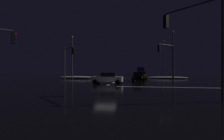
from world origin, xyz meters
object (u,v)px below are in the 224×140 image
(sedan_white_crossing, at_px, (108,78))
(streetlamp_right_far, at_px, (163,56))
(sedan_orange, at_px, (142,75))
(traffic_signal_se, at_px, (196,31))
(box_truck, at_px, (141,70))
(streetlamp_left_near, at_px, (72,54))
(sedan_black, at_px, (138,76))
(sedan_gray, at_px, (141,73))
(traffic_signal_nw, at_px, (68,57))
(streetlamp_right_near, at_px, (173,52))
(traffic_signal_ne, at_px, (168,55))
(sedan_silver, at_px, (142,73))
(sedan_blue, at_px, (141,75))
(sedan_green, at_px, (142,74))

(sedan_white_crossing, relative_size, streetlamp_right_far, 0.44)
(sedan_orange, xyz_separation_m, streetlamp_right_far, (5.80, 13.56, 4.86))
(sedan_white_crossing, bearing_deg, traffic_signal_se, -54.42)
(box_truck, xyz_separation_m, streetlamp_left_near, (-13.64, -32.77, 3.42))
(sedan_black, relative_size, sedan_gray, 1.00)
(traffic_signal_nw, bearing_deg, sedan_white_crossing, -29.19)
(sedan_gray, distance_m, streetlamp_right_near, 26.79)
(traffic_signal_se, distance_m, traffic_signal_ne, 16.22)
(sedan_orange, xyz_separation_m, sedan_gray, (-0.35, 23.24, 0.00))
(sedan_gray, xyz_separation_m, traffic_signal_ne, (4.39, -31.94, 3.39))
(box_truck, xyz_separation_m, sedan_white_crossing, (-4.12, -43.42, -0.91))
(box_truck, relative_size, sedan_white_crossing, 1.91)
(traffic_signal_se, xyz_separation_m, traffic_signal_ne, (0.18, 16.22, -0.47))
(box_truck, relative_size, streetlamp_right_far, 0.83)
(sedan_orange, height_order, traffic_signal_se, traffic_signal_se)
(streetlamp_right_near, distance_m, streetlamp_left_near, 19.92)
(traffic_signal_nw, bearing_deg, traffic_signal_ne, 0.47)
(sedan_white_crossing, bearing_deg, streetlamp_right_near, 45.68)
(sedan_black, height_order, streetlamp_left_near, streetlamp_left_near)
(sedan_white_crossing, xyz_separation_m, streetlamp_left_near, (-9.52, 10.65, 4.33))
(sedan_gray, relative_size, traffic_signal_ne, 0.71)
(streetlamp_right_far, bearing_deg, sedan_orange, -113.18)
(traffic_signal_nw, relative_size, traffic_signal_ne, 0.97)
(sedan_orange, xyz_separation_m, sedan_silver, (-0.04, 17.88, 0.00))
(sedan_silver, relative_size, box_truck, 0.52)
(sedan_blue, relative_size, streetlamp_left_near, 0.49)
(sedan_white_crossing, bearing_deg, box_truck, 84.58)
(traffic_signal_nw, bearing_deg, box_truck, 73.31)
(traffic_signal_nw, xyz_separation_m, traffic_signal_ne, (16.26, 0.13, 0.11))
(sedan_orange, relative_size, streetlamp_right_near, 0.47)
(sedan_white_crossing, bearing_deg, sedan_silver, 81.63)
(sedan_green, distance_m, traffic_signal_se, 37.59)
(sedan_blue, relative_size, box_truck, 0.52)
(sedan_orange, distance_m, streetlamp_right_near, 7.75)
(traffic_signal_ne, bearing_deg, sedan_green, 101.14)
(sedan_blue, height_order, sedan_gray, same)
(sedan_white_crossing, bearing_deg, traffic_signal_nw, 150.81)
(sedan_green, bearing_deg, streetlamp_left_near, -133.64)
(sedan_blue, height_order, traffic_signal_se, traffic_signal_se)
(sedan_black, xyz_separation_m, streetlamp_right_near, (6.34, 3.52, 4.52))
(streetlamp_right_near, bearing_deg, streetlamp_right_far, 90.00)
(streetlamp_left_near, bearing_deg, sedan_blue, 30.22)
(sedan_white_crossing, bearing_deg, sedan_blue, 76.95)
(sedan_orange, xyz_separation_m, box_truck, (-0.48, 30.32, 0.91))
(sedan_black, distance_m, sedan_green, 18.23)
(sedan_black, xyz_separation_m, streetlamp_right_far, (6.34, 19.52, 4.86))
(sedan_black, relative_size, streetlamp_left_near, 0.49)
(sedan_black, xyz_separation_m, traffic_signal_ne, (4.58, -2.74, 3.39))
(streetlamp_left_near, bearing_deg, traffic_signal_se, -51.35)
(sedan_green, distance_m, sedan_white_crossing, 25.76)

